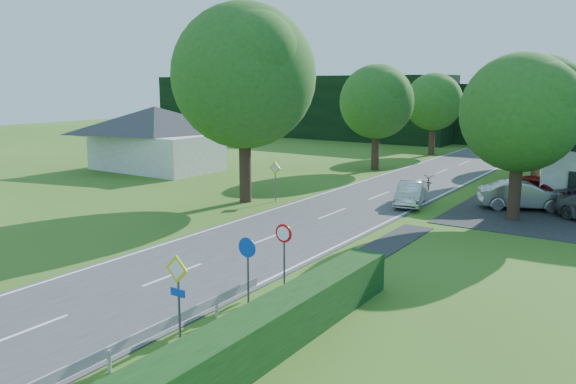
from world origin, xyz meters
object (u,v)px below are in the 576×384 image
Objects in this scene: parked_car_red at (542,190)px; parasol at (570,184)px; moving_car at (410,194)px; parked_car_silver_a at (523,195)px; motorcycle at (429,182)px; streetlight at (519,132)px.

parasol is (1.17, 2.20, 0.19)m from parked_car_red.
moving_car is 0.85× the size of parked_car_silver_a.
parked_car_silver_a is at bearing -44.18° from motorcycle.
parked_car_red is 1.93m from parked_car_silver_a.
moving_car is at bearing -163.58° from streetlight.
moving_car reaches higher than motorcycle.
streetlight is 3.78m from parked_car_silver_a.
motorcycle is 0.83× the size of parasol.
parked_car_red is at bearing 20.25° from moving_car.
parked_car_red is at bearing -118.01° from parasol.
motorcycle is at bearing 147.57° from streetlight.
parasol is at bearing -47.64° from parked_car_silver_a.
parked_car_red is at bearing -43.42° from parked_car_silver_a.
parasol is (1.84, 4.00, 0.25)m from parked_car_silver_a.
parked_car_silver_a reaches higher than motorcycle.
streetlight reaches higher than parasol.
streetlight is 1.60× the size of parked_car_red.
parasol is at bearing -12.79° from motorcycle.
parked_car_red is 1.04× the size of parked_car_silver_a.
motorcycle is (-0.90, 5.56, -0.17)m from moving_car.
parasol reaches higher than parked_car_red.
streetlight is at bearing -52.15° from motorcycle.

